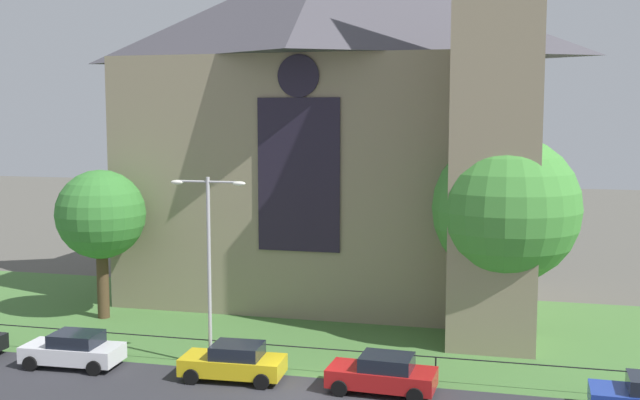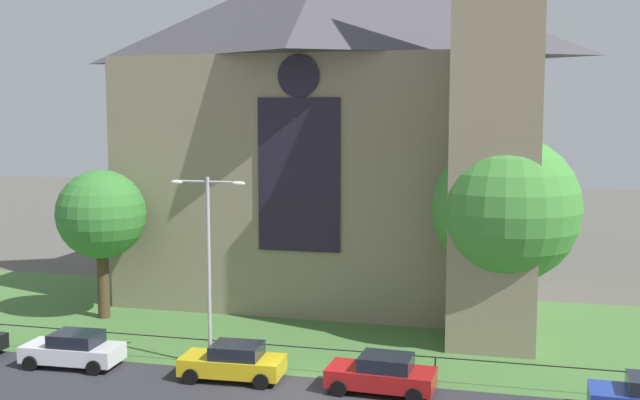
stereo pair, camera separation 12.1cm
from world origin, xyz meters
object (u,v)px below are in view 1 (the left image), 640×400
object	(u,v)px
tree_left_near	(101,215)
parked_car_yellow	(234,362)
church_building	(336,124)
parked_car_white	(74,350)
streetlamp_near	(209,247)
parked_car_red	(383,374)
tree_right_near	(506,210)

from	to	relation	value
tree_left_near	parked_car_yellow	bearing A→B (deg)	-36.42
church_building	parked_car_yellow	bearing A→B (deg)	-93.37
tree_left_near	parked_car_white	bearing A→B (deg)	-69.36
church_building	streetlamp_near	world-z (taller)	church_building
parked_car_yellow	church_building	bearing A→B (deg)	-96.00
tree_left_near	parked_car_red	size ratio (longest dim) A/B	1.86
parked_car_white	parked_car_red	size ratio (longest dim) A/B	1.00
church_building	parked_car_white	distance (m)	19.68
parked_car_yellow	parked_car_red	distance (m)	6.17
streetlamp_near	parked_car_white	xyz separation A→B (m)	(-5.70, -1.52, -4.48)
parked_car_red	streetlamp_near	bearing A→B (deg)	-7.54
streetlamp_near	tree_right_near	bearing A→B (deg)	27.85
parked_car_white	parked_car_yellow	size ratio (longest dim) A/B	1.00
tree_right_near	tree_left_near	world-z (taller)	tree_right_near
tree_right_near	parked_car_red	distance (m)	10.68
parked_car_yellow	parked_car_red	world-z (taller)	same
church_building	parked_car_white	bearing A→B (deg)	-118.38
parked_car_white	church_building	bearing A→B (deg)	-120.60
tree_left_near	streetlamp_near	size ratio (longest dim) A/B	0.97
tree_left_near	parked_car_yellow	xyz separation A→B (m)	(10.16, -7.50, -4.80)
parked_car_white	tree_left_near	bearing A→B (deg)	-71.58
church_building	tree_left_near	bearing A→B (deg)	-145.68
parked_car_yellow	parked_car_red	bearing A→B (deg)	177.42
tree_left_near	parked_car_red	distance (m)	18.60
parked_car_white	parked_car_red	world-z (taller)	same
tree_right_near	parked_car_yellow	distance (m)	14.40
tree_right_near	streetlamp_near	distance (m)	13.90
church_building	streetlamp_near	distance (m)	14.75
church_building	tree_left_near	distance (m)	14.19
parked_car_white	parked_car_red	xyz separation A→B (m)	(13.47, 0.11, 0.00)
tree_right_near	streetlamp_near	xyz separation A→B (m)	(-12.24, -6.47, -1.18)
church_building	tree_left_near	xyz separation A→B (m)	(-11.05, -7.54, -4.73)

